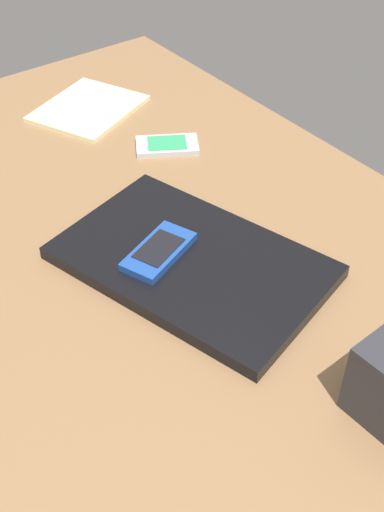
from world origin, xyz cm
name	(u,v)px	position (x,y,z in cm)	size (l,w,h in cm)	color
desk_surface	(145,259)	(0.00, 0.00, 1.50)	(120.00, 80.00, 3.00)	olive
laptop_closed	(192,262)	(6.51, 3.18, 3.93)	(34.47, 21.70, 1.85)	black
cell_phone_on_laptop	(160,251)	(3.53, 0.24, 5.41)	(8.80, 11.83, 1.19)	#1E479E
cell_phone_on_desk	(167,145)	(-19.48, 17.53, 3.52)	(10.23, 11.75, 1.11)	silver
notepad	(88,109)	(-38.41, 13.46, 3.40)	(15.17, 17.88, 0.80)	#F2EDB2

